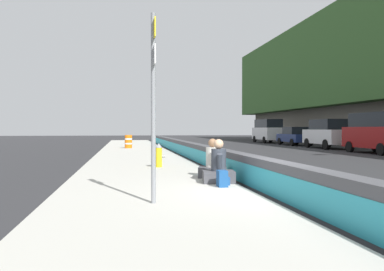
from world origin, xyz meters
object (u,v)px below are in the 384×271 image
Objects in this scene: seated_person_middle at (213,165)px; parked_car_midline at (327,133)px; fire_hydrant at (159,155)px; parked_car_far at (295,136)px; parked_car_farther at (268,130)px; seated_person_foreground at (219,169)px; parked_car_fourth at (379,132)px; backpack at (223,179)px; route_sign_post at (154,94)px; construction_barrel at (128,142)px.

seated_person_middle is 0.23× the size of parked_car_midline.
parked_car_far is at bearing -36.09° from fire_hydrant.
parked_car_midline is at bearing -179.46° from parked_car_farther.
seated_person_foreground is 0.22× the size of parked_car_fourth.
backpack is 28.13m from parked_car_far.
parked_car_far is (12.27, -0.09, -0.49)m from parked_car_fourth.
parked_car_farther is at bearing -23.73° from seated_person_middle.
seated_person_middle is at bearing 142.45° from parked_car_midline.
parked_car_farther reaches higher than seated_person_foreground.
backpack is (-5.08, -1.12, -0.25)m from fire_hydrant.
route_sign_post reaches higher than parked_car_far.
route_sign_post is 3.19× the size of seated_person_middle.
seated_person_foreground reaches higher than construction_barrel.
parked_car_fourth is at bearing -46.25° from route_sign_post.
seated_person_middle is 17.61m from construction_barrel.
seated_person_middle is (1.10, -0.09, -0.00)m from seated_person_foreground.
parked_car_midline is at bearing -46.19° from fire_hydrant.
parked_car_farther is (26.26, -14.25, 0.77)m from fire_hydrant.
backpack is 0.08× the size of parked_car_farther.
parked_car_fourth is 18.81m from parked_car_farther.
route_sign_post is 0.80× the size of parked_car_far.
route_sign_post is at bearing -179.30° from construction_barrel.
parked_car_midline is (18.87, -13.25, 0.85)m from backpack.
seated_person_foreground is 17.63m from parked_car_fourth.
construction_barrel is at bearing 109.69° from parked_car_far.
route_sign_post is 30.61m from parked_car_far.
seated_person_foreground is (2.55, -1.89, -1.71)m from route_sign_post.
seated_person_middle is at bearing -28.50° from route_sign_post.
seated_person_middle is at bearing -4.65° from seated_person_foreground.
parked_car_far is at bearing -0.44° from parked_car_fourth.
route_sign_post reaches higher than backpack.
parked_car_far is at bearing -29.69° from seated_person_middle.
construction_barrel is at bearing 128.34° from parked_car_farther.
parked_car_fourth is (7.45, -14.28, 0.77)m from fire_hydrant.
parked_car_fourth is at bearing -114.00° from construction_barrel.
parked_car_midline is at bearing -35.09° from backpack.
fire_hydrant is at bearing 143.91° from parked_car_far.
parked_car_far is at bearing -28.71° from seated_person_foreground.
construction_barrel is (19.32, 2.07, 0.28)m from backpack.
parked_car_midline is at bearing -36.09° from route_sign_post.
parked_car_midline is at bearing -91.69° from construction_barrel.
construction_barrel is at bearing 7.32° from seated_person_middle.
parked_car_far reaches higher than fire_hydrant.
fire_hydrant is at bearing 15.48° from seated_person_foreground.
route_sign_post is at bearing 134.85° from backpack.
fire_hydrant is 0.77× the size of seated_person_foreground.
parked_car_farther is (33.14, -14.94, -0.86)m from route_sign_post.
route_sign_post is 4.50m from seated_person_middle.
seated_person_middle is at bearing 156.27° from parked_car_farther.
parked_car_farther reaches higher than seated_person_middle.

